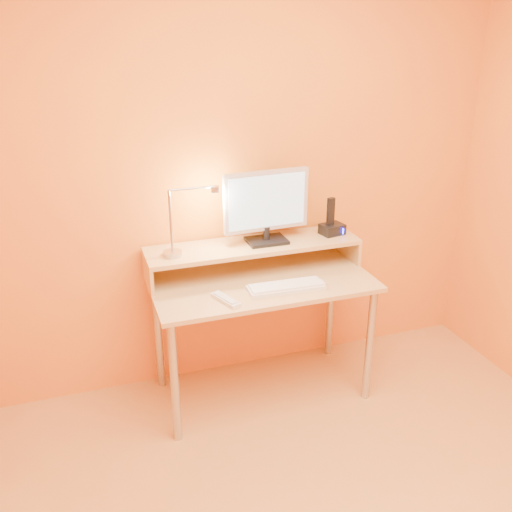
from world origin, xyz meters
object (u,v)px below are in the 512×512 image
object	(u,v)px
monitor_panel	(266,201)
mouse	(318,282)
keyboard	(286,288)
remote_control	(225,300)
phone_dock	(332,229)
lamp_base	(173,254)

from	to	relation	value
monitor_panel	mouse	distance (m)	0.52
keyboard	remote_control	distance (m)	0.34
monitor_panel	phone_dock	size ratio (longest dim) A/B	3.76
phone_dock	mouse	world-z (taller)	phone_dock
lamp_base	keyboard	xyz separation A→B (m)	(0.54, -0.26, -0.16)
mouse	remote_control	bearing A→B (deg)	162.98
monitor_panel	mouse	world-z (taller)	monitor_panel
phone_dock	mouse	size ratio (longest dim) A/B	1.31
lamp_base	keyboard	bearing A→B (deg)	-26.16
lamp_base	remote_control	world-z (taller)	lamp_base
lamp_base	phone_dock	bearing A→B (deg)	1.83
lamp_base	remote_control	xyz separation A→B (m)	(0.20, -0.29, -0.16)
monitor_panel	lamp_base	distance (m)	0.58
phone_dock	keyboard	size ratio (longest dim) A/B	0.32
lamp_base	phone_dock	world-z (taller)	phone_dock
monitor_panel	phone_dock	distance (m)	0.45
monitor_panel	mouse	xyz separation A→B (m)	(0.19, -0.30, -0.38)
lamp_base	mouse	xyz separation A→B (m)	(0.72, -0.26, -0.16)
phone_dock	lamp_base	bearing A→B (deg)	170.65
lamp_base	mouse	size ratio (longest dim) A/B	1.01
mouse	remote_control	xyz separation A→B (m)	(-0.52, -0.03, -0.01)
keyboard	lamp_base	bearing A→B (deg)	155.98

